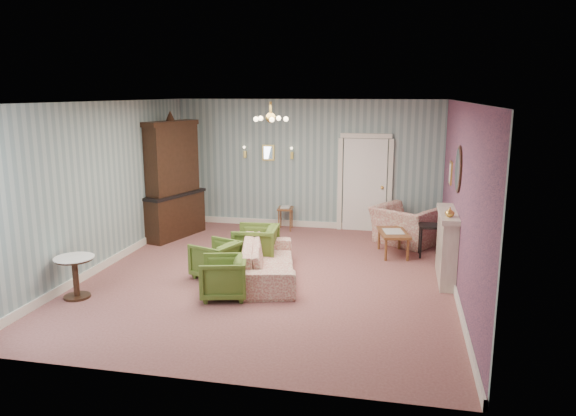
% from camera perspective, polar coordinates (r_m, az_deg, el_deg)
% --- Properties ---
extents(floor, '(7.00, 7.00, 0.00)m').
position_cam_1_polar(floor, '(9.30, -1.72, -7.10)').
color(floor, '#8F5953').
rests_on(floor, ground).
extents(ceiling, '(7.00, 7.00, 0.00)m').
position_cam_1_polar(ceiling, '(8.79, -1.85, 11.07)').
color(ceiling, white).
rests_on(ceiling, ground).
extents(wall_back, '(6.00, 0.00, 6.00)m').
position_cam_1_polar(wall_back, '(12.32, 2.05, 4.58)').
color(wall_back, gray).
rests_on(wall_back, ground).
extents(wall_front, '(6.00, 0.00, 6.00)m').
position_cam_1_polar(wall_front, '(5.68, -10.13, -4.49)').
color(wall_front, gray).
rests_on(wall_front, ground).
extents(wall_left, '(0.00, 7.00, 7.00)m').
position_cam_1_polar(wall_left, '(10.06, -18.65, 2.26)').
color(wall_left, gray).
rests_on(wall_left, ground).
extents(wall_right, '(0.00, 7.00, 7.00)m').
position_cam_1_polar(wall_right, '(8.74, 17.72, 0.93)').
color(wall_right, gray).
rests_on(wall_right, ground).
extents(wall_right_floral, '(0.00, 7.00, 7.00)m').
position_cam_1_polar(wall_right_floral, '(8.74, 17.62, 0.93)').
color(wall_right_floral, '#B65B6C').
rests_on(wall_right_floral, ground).
extents(door, '(1.12, 0.12, 2.16)m').
position_cam_1_polar(door, '(12.18, 8.05, 2.62)').
color(door, white).
rests_on(door, floor).
extents(olive_chair_a, '(0.78, 0.81, 0.69)m').
position_cam_1_polar(olive_chair_a, '(8.31, -6.78, -7.03)').
color(olive_chair_a, '#4C6824').
rests_on(olive_chair_a, floor).
extents(olive_chair_b, '(0.81, 0.83, 0.68)m').
position_cam_1_polar(olive_chair_b, '(9.22, -7.58, -5.15)').
color(olive_chair_b, '#4C6824').
rests_on(olive_chair_b, floor).
extents(olive_chair_c, '(0.76, 0.80, 0.77)m').
position_cam_1_polar(olive_chair_c, '(9.84, -3.40, -3.67)').
color(olive_chair_c, '#4C6824').
rests_on(olive_chair_c, floor).
extents(sofa_chintz, '(1.10, 2.21, 0.83)m').
position_cam_1_polar(sofa_chintz, '(9.03, -2.08, -4.91)').
color(sofa_chintz, '#A14541').
rests_on(sofa_chintz, floor).
extents(wingback_chair, '(1.41, 1.29, 1.04)m').
position_cam_1_polar(wingback_chair, '(11.35, 12.25, -1.12)').
color(wingback_chair, '#A14541').
rests_on(wingback_chair, floor).
extents(dresser, '(0.97, 1.66, 2.62)m').
position_cam_1_polar(dresser, '(11.75, -12.04, 3.26)').
color(dresser, black).
rests_on(dresser, floor).
extents(fireplace, '(0.30, 1.40, 1.16)m').
position_cam_1_polar(fireplace, '(9.31, 16.28, -3.83)').
color(fireplace, beige).
rests_on(fireplace, floor).
extents(mantel_vase, '(0.15, 0.15, 0.15)m').
position_cam_1_polar(mantel_vase, '(8.76, 16.59, -0.42)').
color(mantel_vase, gold).
rests_on(mantel_vase, fireplace).
extents(oval_mirror, '(0.04, 0.76, 0.84)m').
position_cam_1_polar(oval_mirror, '(9.06, 17.38, 3.90)').
color(oval_mirror, white).
rests_on(oval_mirror, wall_right).
extents(framed_print, '(0.04, 0.34, 0.42)m').
position_cam_1_polar(framed_print, '(10.43, 16.68, 3.55)').
color(framed_print, gold).
rests_on(framed_print, wall_right).
extents(coffee_table, '(0.68, 0.99, 0.46)m').
position_cam_1_polar(coffee_table, '(10.58, 10.93, -3.62)').
color(coffee_table, brown).
rests_on(coffee_table, floor).
extents(side_table_black, '(0.43, 0.43, 0.62)m').
position_cam_1_polar(side_table_black, '(10.59, 14.57, -3.34)').
color(side_table_black, black).
rests_on(side_table_black, floor).
extents(pedestal_table, '(0.75, 0.75, 0.64)m').
position_cam_1_polar(pedestal_table, '(8.84, -21.35, -6.78)').
color(pedestal_table, black).
rests_on(pedestal_table, floor).
extents(nesting_table, '(0.37, 0.45, 0.55)m').
position_cam_1_polar(nesting_table, '(12.27, -0.27, -1.02)').
color(nesting_table, brown).
rests_on(nesting_table, floor).
extents(gilt_mirror_back, '(0.28, 0.06, 0.36)m').
position_cam_1_polar(gilt_mirror_back, '(12.44, -2.08, 5.81)').
color(gilt_mirror_back, gold).
rests_on(gilt_mirror_back, wall_back).
extents(sconce_left, '(0.16, 0.12, 0.30)m').
position_cam_1_polar(sconce_left, '(12.56, -4.55, 5.84)').
color(sconce_left, gold).
rests_on(sconce_left, wall_back).
extents(sconce_right, '(0.16, 0.12, 0.30)m').
position_cam_1_polar(sconce_right, '(12.30, 0.40, 5.74)').
color(sconce_right, gold).
rests_on(sconce_right, wall_back).
extents(chandelier, '(0.56, 0.56, 0.36)m').
position_cam_1_polar(chandelier, '(8.80, -1.83, 9.31)').
color(chandelier, gold).
rests_on(chandelier, ceiling).
extents(burgundy_cushion, '(0.41, 0.28, 0.39)m').
position_cam_1_polar(burgundy_cushion, '(11.21, 11.99, -1.47)').
color(burgundy_cushion, maroon).
rests_on(burgundy_cushion, wingback_chair).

